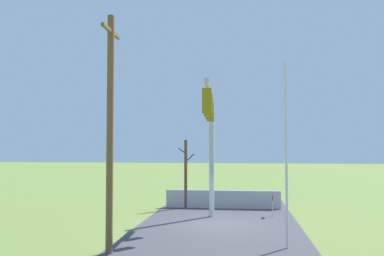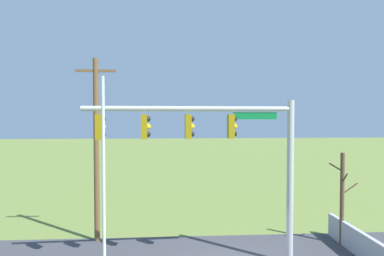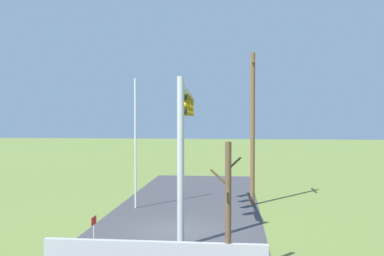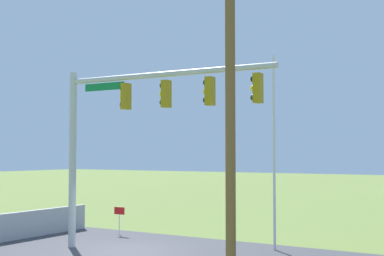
{
  "view_description": "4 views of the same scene",
  "coord_description": "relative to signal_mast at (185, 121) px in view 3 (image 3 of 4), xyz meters",
  "views": [
    {
      "loc": [
        -20.96,
        -1.23,
        3.9
      ],
      "look_at": [
        -2.98,
        1.0,
        4.74
      ],
      "focal_mm": 38.67,
      "sensor_mm": 36.0,
      "label": 1
    },
    {
      "loc": [
        -2.59,
        -13.41,
        6.11
      ],
      "look_at": [
        -1.74,
        -0.35,
        5.64
      ],
      "focal_mm": 32.75,
      "sensor_mm": 36.0,
      "label": 2
    },
    {
      "loc": [
        19.12,
        2.68,
        5.15
      ],
      "look_at": [
        -3.0,
        0.45,
        4.56
      ],
      "focal_mm": 40.33,
      "sensor_mm": 36.0,
      "label": 3
    },
    {
      "loc": [
        -12.34,
        15.75,
        3.55
      ],
      "look_at": [
        -2.49,
        -0.38,
        4.49
      ],
      "focal_mm": 49.96,
      "sensor_mm": 36.0,
      "label": 4
    }
  ],
  "objects": [
    {
      "name": "ground_plane",
      "position": [
        0.43,
        -0.4,
        -4.94
      ],
      "size": [
        160.0,
        160.0,
        0.0
      ],
      "primitive_type": "plane",
      "color": "olive"
    },
    {
      "name": "bare_tree",
      "position": [
        5.97,
        2.06,
        -2.7
      ],
      "size": [
        1.27,
        1.02,
        4.36
      ],
      "color": "brown",
      "rests_on": "ground_plane"
    },
    {
      "name": "signal_mast",
      "position": [
        0.0,
        0.0,
        0.0
      ],
      "size": [
        8.44,
        0.73,
        6.73
      ],
      "color": "#B2B5BA",
      "rests_on": "ground_plane"
    },
    {
      "name": "road_surface",
      "position": [
        -3.57,
        -0.4,
        -4.94
      ],
      "size": [
        28.0,
        8.0,
        0.01
      ],
      "primitive_type": "cube",
      "color": "#3D3D42",
      "rests_on": "ground_plane"
    },
    {
      "name": "utility_pole",
      "position": [
        -5.68,
        3.29,
        -0.35
      ],
      "size": [
        1.9,
        0.26,
        8.85
      ],
      "color": "brown",
      "rests_on": "ground_plane"
    },
    {
      "name": "flagpole",
      "position": [
        -4.12,
        -3.29,
        -1.3
      ],
      "size": [
        0.1,
        0.1,
        7.28
      ],
      "primitive_type": "cylinder",
      "color": "silver",
      "rests_on": "ground_plane"
    },
    {
      "name": "open_sign",
      "position": [
        3.21,
        -3.24,
        -4.03
      ],
      "size": [
        0.56,
        0.04,
        1.22
      ],
      "color": "silver",
      "rests_on": "ground_plane"
    },
    {
      "name": "sidewalk_corner",
      "position": [
        3.78,
        0.15,
        -4.94
      ],
      "size": [
        6.0,
        6.0,
        0.01
      ],
      "primitive_type": "cube",
      "color": "#B7B5AD",
      "rests_on": "ground_plane"
    }
  ]
}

